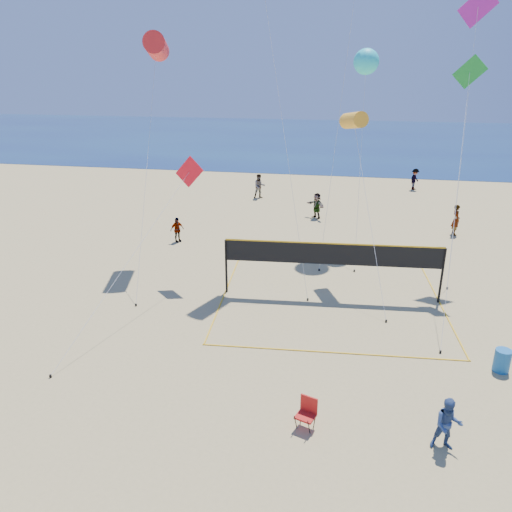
# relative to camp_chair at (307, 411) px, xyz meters

# --- Properties ---
(ground) EXTENTS (120.00, 120.00, 0.00)m
(ground) POSITION_rel_camp_chair_xyz_m (-0.33, -2.60, -0.53)
(ground) COLOR tan
(ground) RESTS_ON ground
(ocean) EXTENTS (140.00, 50.00, 0.03)m
(ocean) POSITION_rel_camp_chair_xyz_m (-0.33, 59.40, -0.52)
(ocean) COLOR navy
(ocean) RESTS_ON ground
(bystander_a) EXTENTS (0.76, 0.60, 1.53)m
(bystander_a) POSITION_rel_camp_chair_xyz_m (3.69, -0.17, 0.23)
(bystander_a) COLOR #314A7C
(bystander_a) RESTS_ON ground
(far_person_0) EXTENTS (0.83, 0.86, 1.44)m
(far_person_0) POSITION_rel_camp_chair_xyz_m (-8.70, 14.46, 0.19)
(far_person_0) COLOR gray
(far_person_0) RESTS_ON ground
(far_person_1) EXTENTS (1.48, 1.45, 1.69)m
(far_person_1) POSITION_rel_camp_chair_xyz_m (-1.15, 20.69, 0.32)
(far_person_1) COLOR gray
(far_person_1) RESTS_ON ground
(far_person_2) EXTENTS (0.55, 0.74, 1.84)m
(far_person_2) POSITION_rel_camp_chair_xyz_m (7.25, 18.68, 0.39)
(far_person_2) COLOR gray
(far_person_2) RESTS_ON ground
(far_person_3) EXTENTS (1.08, 0.98, 1.83)m
(far_person_3) POSITION_rel_camp_chair_xyz_m (-5.80, 25.26, 0.39)
(far_person_3) COLOR gray
(far_person_3) RESTS_ON ground
(far_person_4) EXTENTS (1.11, 1.27, 1.71)m
(far_person_4) POSITION_rel_camp_chair_xyz_m (6.16, 30.28, 0.33)
(far_person_4) COLOR gray
(far_person_4) RESTS_ON ground
(camp_chair) EXTENTS (0.64, 0.74, 1.05)m
(camp_chair) POSITION_rel_camp_chair_xyz_m (0.00, 0.00, 0.00)
(camp_chair) COLOR red
(camp_chair) RESTS_ON ground
(trash_barrel) EXTENTS (0.64, 0.64, 0.79)m
(trash_barrel) POSITION_rel_camp_chair_xyz_m (6.13, 3.93, -0.14)
(trash_barrel) COLOR #185C9F
(trash_barrel) RESTS_ON ground
(volleyball_net) EXTENTS (10.01, 9.87, 2.52)m
(volleyball_net) POSITION_rel_camp_chair_xyz_m (0.29, 8.64, 1.21)
(volleyball_net) COLOR black
(volleyball_net) RESTS_ON ground
(kite_0) EXTENTS (1.70, 7.98, 11.03)m
(kite_0) POSITION_rel_camp_chair_xyz_m (-8.61, 12.88, 9.83)
(kite_0) COLOR red
(kite_0) RESTS_ON ground
(kite_2) EXTENTS (2.47, 5.87, 7.72)m
(kite_2) POSITION_rel_camp_chair_xyz_m (0.82, 11.61, 6.72)
(kite_2) COLOR #FFAD27
(kite_2) RESTS_ON ground
(kite_3) EXTENTS (2.96, 9.11, 5.84)m
(kite_3) POSITION_rel_camp_chair_xyz_m (-6.39, 9.11, 4.22)
(kite_3) COLOR red
(kite_3) RESTS_ON ground
(kite_4) EXTENTS (1.79, 7.50, 9.98)m
(kite_4) POSITION_rel_camp_chair_xyz_m (5.35, 11.29, 8.00)
(kite_4) COLOR #199531
(kite_4) RESTS_ON ground
(kite_5) EXTENTS (1.76, 3.78, 12.80)m
(kite_5) POSITION_rel_camp_chair_xyz_m (5.81, 13.79, 10.73)
(kite_5) COLOR #BD1CAB
(kite_5) RESTS_ON ground
(kite_7) EXTENTS (1.75, 6.10, 10.37)m
(kite_7) POSITION_rel_camp_chair_xyz_m (1.29, 16.91, 9.17)
(kite_7) COLOR #27E1E8
(kite_7) RESTS_ON ground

